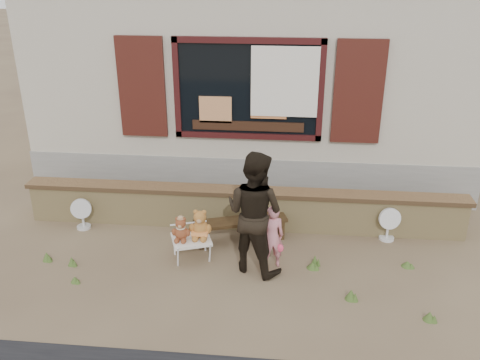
# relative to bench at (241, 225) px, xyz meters

# --- Properties ---
(ground) EXTENTS (80.00, 80.00, 0.00)m
(ground) POSITION_rel_bench_xyz_m (-0.02, -0.53, -0.27)
(ground) COLOR brown
(ground) RESTS_ON ground
(shopfront) EXTENTS (8.04, 5.13, 4.00)m
(shopfront) POSITION_rel_bench_xyz_m (-0.02, 3.95, 1.73)
(shopfront) COLOR #A09581
(shopfront) RESTS_ON ground
(brick_wall) EXTENTS (7.10, 0.36, 0.67)m
(brick_wall) POSITION_rel_bench_xyz_m (-0.02, 0.47, 0.07)
(brick_wall) COLOR tan
(brick_wall) RESTS_ON ground
(bench) EXTENTS (1.45, 0.74, 0.37)m
(bench) POSITION_rel_bench_xyz_m (0.00, 0.00, 0.00)
(bench) COLOR black
(bench) RESTS_ON ground
(folding_chair) EXTENTS (0.67, 0.64, 0.33)m
(folding_chair) POSITION_rel_bench_xyz_m (-0.66, -0.58, 0.03)
(folding_chair) COLOR silver
(folding_chair) RESTS_ON ground
(teddy_bear_left) EXTENTS (0.33, 0.31, 0.36)m
(teddy_bear_left) POSITION_rel_bench_xyz_m (-0.79, -0.62, 0.25)
(teddy_bear_left) COLOR brown
(teddy_bear_left) RESTS_ON folding_chair
(teddy_bear_right) EXTENTS (0.40, 0.38, 0.45)m
(teddy_bear_right) POSITION_rel_bench_xyz_m (-0.53, -0.53, 0.29)
(teddy_bear_right) COLOR #955F29
(teddy_bear_right) RESTS_ON folding_chair
(child) EXTENTS (0.39, 0.30, 0.95)m
(child) POSITION_rel_bench_xyz_m (0.50, -0.67, 0.21)
(child) COLOR pink
(child) RESTS_ON ground
(adult) EXTENTS (1.06, 0.98, 1.75)m
(adult) POSITION_rel_bench_xyz_m (0.26, -0.74, 0.61)
(adult) COLOR black
(adult) RESTS_ON ground
(fan_left) EXTENTS (0.34, 0.22, 0.53)m
(fan_left) POSITION_rel_bench_xyz_m (-2.59, 0.15, -0.00)
(fan_left) COLOR silver
(fan_left) RESTS_ON ground
(fan_right) EXTENTS (0.35, 0.23, 0.55)m
(fan_right) POSITION_rel_bench_xyz_m (2.27, 0.27, 0.01)
(fan_right) COLOR silver
(fan_right) RESTS_ON ground
(grass_tufts) EXTENTS (5.36, 1.34, 0.16)m
(grass_tufts) POSITION_rel_bench_xyz_m (0.50, -1.00, -0.21)
(grass_tufts) COLOR #425E25
(grass_tufts) RESTS_ON ground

